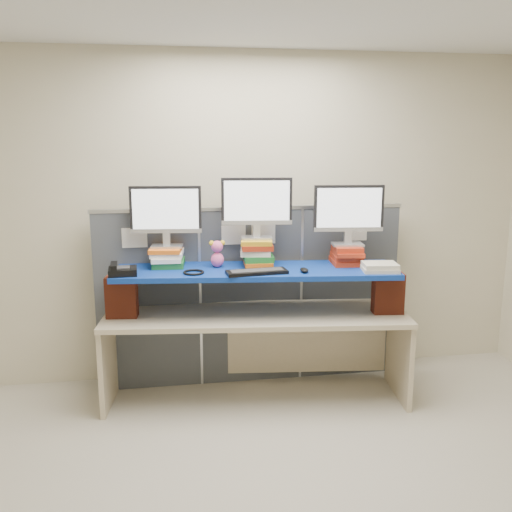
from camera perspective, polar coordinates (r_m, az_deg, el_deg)
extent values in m
cube|color=beige|center=(3.02, 4.77, -1.64)|extent=(5.00, 4.00, 2.80)
cube|color=beige|center=(3.61, 4.35, -23.69)|extent=(5.00, 4.00, 0.01)
cube|color=#40444C|center=(4.82, -10.76, -4.55)|extent=(0.85, 0.05, 1.50)
cube|color=#40444C|center=(4.87, -0.49, -4.14)|extent=(0.85, 0.05, 1.50)
cube|color=#40444C|center=(5.07, 9.24, -3.64)|extent=(0.85, 0.05, 1.50)
cube|color=#B8BABF|center=(4.71, -0.51, 4.82)|extent=(2.60, 0.06, 0.03)
cube|color=white|center=(4.67, -12.06, 1.80)|extent=(0.20, 0.00, 0.16)
cube|color=white|center=(4.70, -2.26, 2.13)|extent=(0.20, 0.00, 0.16)
cube|color=white|center=(4.73, 0.75, 2.21)|extent=(0.20, 0.00, 0.16)
cube|color=white|center=(4.94, 9.93, 2.44)|extent=(0.20, 0.00, 0.16)
cube|color=beige|center=(4.54, 0.00, -5.94)|extent=(2.45, 0.97, 0.04)
cube|color=beige|center=(4.76, -14.46, -10.12)|extent=(0.11, 0.65, 0.69)
cube|color=beige|center=(4.87, 14.13, -9.61)|extent=(0.11, 0.65, 0.69)
cube|color=maroon|center=(4.51, -13.29, -4.00)|extent=(0.25, 0.15, 0.32)
cube|color=maroon|center=(4.61, 13.06, -3.65)|extent=(0.25, 0.15, 0.32)
cube|color=navy|center=(4.45, 0.00, -1.51)|extent=(2.24, 0.80, 0.04)
cube|color=#1D6F2D|center=(4.58, -8.73, -0.68)|extent=(0.27, 0.30, 0.05)
cube|color=white|center=(4.56, -8.92, -0.20)|extent=(0.24, 0.29, 0.04)
cube|color=white|center=(4.57, -8.87, 0.28)|extent=(0.28, 0.31, 0.04)
cube|color=orange|center=(4.55, -9.01, 0.68)|extent=(0.28, 0.31, 0.03)
cube|color=orange|center=(4.55, 0.20, -0.66)|extent=(0.24, 0.31, 0.04)
cube|color=#1D6F2D|center=(4.55, 0.19, -0.07)|extent=(0.25, 0.31, 0.05)
cube|color=white|center=(4.54, -0.03, 0.53)|extent=(0.28, 0.32, 0.05)
cube|color=#AA2B13|center=(4.52, 0.09, 1.04)|extent=(0.27, 0.31, 0.04)
cube|color=#C2911A|center=(4.51, 0.07, 1.50)|extent=(0.28, 0.31, 0.03)
cube|color=#AA2B13|center=(4.66, 8.96, -0.54)|extent=(0.25, 0.31, 0.04)
cube|color=#AA2B13|center=(4.64, 9.03, -0.06)|extent=(0.25, 0.29, 0.04)
cube|color=#AA2B13|center=(4.62, 9.13, 0.35)|extent=(0.25, 0.32, 0.03)
cube|color=#AA2B13|center=(4.62, 9.09, 0.82)|extent=(0.24, 0.29, 0.04)
cube|color=#B2B2B7|center=(4.54, -8.90, 0.98)|extent=(0.26, 0.18, 0.02)
cube|color=#B2B2B7|center=(4.53, -8.92, 1.70)|extent=(0.06, 0.05, 0.10)
cube|color=black|center=(4.50, -9.02, 4.61)|extent=(0.55, 0.10, 0.37)
cube|color=silver|center=(4.48, -9.02, 4.58)|extent=(0.51, 0.06, 0.32)
cube|color=#B2B2B7|center=(4.51, 0.07, 1.84)|extent=(0.26, 0.18, 0.02)
cube|color=#B2B2B7|center=(4.50, 0.07, 2.57)|extent=(0.06, 0.05, 0.10)
cube|color=black|center=(4.47, 0.07, 5.51)|extent=(0.55, 0.10, 0.37)
cube|color=silver|center=(4.45, 0.11, 5.48)|extent=(0.51, 0.06, 0.32)
cube|color=#B2B2B7|center=(4.62, 9.13, 1.16)|extent=(0.26, 0.18, 0.02)
cube|color=#B2B2B7|center=(4.61, 9.16, 1.87)|extent=(0.06, 0.05, 0.10)
cube|color=black|center=(4.57, 9.25, 4.74)|extent=(0.55, 0.10, 0.37)
cube|color=silver|center=(4.55, 9.33, 4.71)|extent=(0.51, 0.06, 0.32)
cube|color=black|center=(4.28, 0.08, -1.61)|extent=(0.47, 0.19, 0.03)
cube|color=#313134|center=(4.27, 0.08, -1.42)|extent=(0.40, 0.14, 0.00)
ellipsoid|color=black|center=(4.33, 4.84, -1.41)|extent=(0.10, 0.12, 0.03)
cube|color=black|center=(4.36, -13.18, -1.50)|extent=(0.22, 0.20, 0.05)
cube|color=#313134|center=(4.35, -13.20, -1.12)|extent=(0.11, 0.11, 0.01)
cube|color=black|center=(4.35, -14.03, -0.97)|extent=(0.05, 0.19, 0.04)
torus|color=black|center=(4.31, -6.26, -1.63)|extent=(0.17, 0.17, 0.02)
ellipsoid|color=pink|center=(4.49, -3.89, -0.38)|extent=(0.10, 0.09, 0.12)
sphere|color=pink|center=(4.47, -3.91, 0.95)|extent=(0.09, 0.09, 0.09)
sphere|color=yellow|center=(4.46, -4.45, 1.28)|extent=(0.04, 0.04, 0.04)
sphere|color=yellow|center=(4.47, -3.38, 1.32)|extent=(0.04, 0.04, 0.04)
cube|color=beige|center=(4.46, 12.28, -1.29)|extent=(0.29, 0.24, 0.03)
cube|color=beige|center=(4.45, 12.30, -0.89)|extent=(0.28, 0.23, 0.03)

